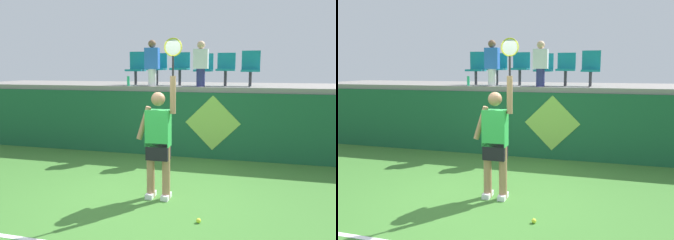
% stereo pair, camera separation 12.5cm
% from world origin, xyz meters
% --- Properties ---
extents(ground_plane, '(40.00, 40.00, 0.00)m').
position_xyz_m(ground_plane, '(0.00, 0.00, 0.00)').
color(ground_plane, '#3D752D').
extents(court_back_wall, '(12.96, 0.20, 1.54)m').
position_xyz_m(court_back_wall, '(0.00, 2.89, 0.77)').
color(court_back_wall, '#195633').
rests_on(court_back_wall, ground_plane).
extents(spectator_platform, '(12.96, 2.78, 0.12)m').
position_xyz_m(spectator_platform, '(0.00, 4.23, 1.60)').
color(spectator_platform, gray).
rests_on(spectator_platform, court_back_wall).
extents(tennis_player, '(0.75, 0.27, 2.55)m').
position_xyz_m(tennis_player, '(0.14, 0.15, 0.97)').
color(tennis_player, white).
rests_on(tennis_player, ground_plane).
extents(tennis_ball, '(0.07, 0.07, 0.07)m').
position_xyz_m(tennis_ball, '(0.92, -0.59, 0.03)').
color(tennis_ball, '#D1E533').
rests_on(tennis_ball, ground_plane).
extents(water_bottle, '(0.07, 0.07, 0.24)m').
position_xyz_m(water_bottle, '(-1.46, 2.98, 1.78)').
color(water_bottle, '#26B272').
rests_on(water_bottle, spectator_platform).
extents(stadium_chair_0, '(0.44, 0.42, 0.86)m').
position_xyz_m(stadium_chair_0, '(-1.45, 3.56, 2.13)').
color(stadium_chair_0, '#38383D').
rests_on(stadium_chair_0, spectator_platform).
extents(stadium_chair_1, '(0.44, 0.42, 0.82)m').
position_xyz_m(stadium_chair_1, '(-0.88, 3.55, 2.13)').
color(stadium_chair_1, '#38383D').
rests_on(stadium_chair_1, spectator_platform).
extents(stadium_chair_2, '(0.44, 0.42, 0.83)m').
position_xyz_m(stadium_chair_2, '(-0.28, 3.56, 2.14)').
color(stadium_chair_2, '#38383D').
rests_on(stadium_chair_2, spectator_platform).
extents(stadium_chair_3, '(0.44, 0.42, 0.80)m').
position_xyz_m(stadium_chair_3, '(0.32, 3.56, 2.10)').
color(stadium_chair_3, '#38383D').
rests_on(stadium_chair_3, spectator_platform).
extents(stadium_chair_4, '(0.44, 0.42, 0.81)m').
position_xyz_m(stadium_chair_4, '(0.86, 3.56, 2.12)').
color(stadium_chair_4, '#38383D').
rests_on(stadium_chair_4, spectator_platform).
extents(stadium_chair_5, '(0.44, 0.42, 0.85)m').
position_xyz_m(stadium_chair_5, '(1.45, 3.56, 2.12)').
color(stadium_chair_5, '#38383D').
rests_on(stadium_chair_5, spectator_platform).
extents(spectator_0, '(0.34, 0.20, 1.06)m').
position_xyz_m(spectator_0, '(0.32, 3.09, 2.21)').
color(spectator_0, navy).
rests_on(spectator_0, spectator_platform).
extents(spectator_1, '(0.34, 0.20, 1.11)m').
position_xyz_m(spectator_1, '(-0.88, 3.09, 2.24)').
color(spectator_1, white).
rests_on(spectator_1, spectator_platform).
extents(wall_signage_mount, '(1.27, 0.01, 1.48)m').
position_xyz_m(wall_signage_mount, '(0.66, 2.78, 0.00)').
color(wall_signage_mount, '#195633').
rests_on(wall_signage_mount, ground_plane).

